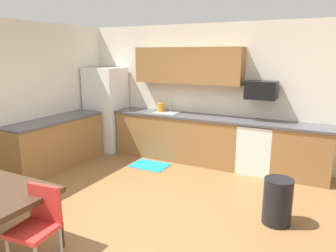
{
  "coord_description": "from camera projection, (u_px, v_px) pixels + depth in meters",
  "views": [
    {
      "loc": [
        2.24,
        -3.37,
        2.13
      ],
      "look_at": [
        0.0,
        1.0,
        1.0
      ],
      "focal_mm": 33.83,
      "sensor_mm": 36.0,
      "label": 1
    }
  ],
  "objects": [
    {
      "name": "oven_range",
      "position": [
        257.0,
        147.0,
        5.78
      ],
      "size": [
        0.6,
        0.6,
        0.91
      ],
      "color": "white",
      "rests_on": "ground"
    },
    {
      "name": "cabinet_run_left",
      "position": [
        56.0,
        144.0,
        6.01
      ],
      "size": [
        0.6,
        2.0,
        0.9
      ],
      "primitive_type": "cube",
      "color": "olive",
      "rests_on": "ground"
    },
    {
      "name": "countertop_back",
      "position": [
        198.0,
        117.0,
        6.19
      ],
      "size": [
        4.8,
        0.64,
        0.04
      ],
      "primitive_type": "cube",
      "color": "#4C4C51",
      "rests_on": "cabinet_run_back"
    },
    {
      "name": "microwave",
      "position": [
        261.0,
        90.0,
        5.63
      ],
      "size": [
        0.54,
        0.36,
        0.32
      ],
      "primitive_type": "cube",
      "color": "black"
    },
    {
      "name": "upper_cabinets_back",
      "position": [
        188.0,
        65.0,
        6.21
      ],
      "size": [
        2.2,
        0.34,
        0.7
      ],
      "primitive_type": "cube",
      "color": "olive"
    },
    {
      "name": "countertop_left",
      "position": [
        54.0,
        120.0,
        5.91
      ],
      "size": [
        0.64,
        2.0,
        0.04
      ],
      "primitive_type": "cube",
      "color": "#4C4C51",
      "rests_on": "cabinet_run_left"
    },
    {
      "name": "cabinet_run_back",
      "position": [
        177.0,
        137.0,
        6.49
      ],
      "size": [
        2.6,
        0.6,
        0.9
      ],
      "primitive_type": "cube",
      "color": "olive",
      "rests_on": "ground"
    },
    {
      "name": "chair_near_table",
      "position": [
        38.0,
        222.0,
        3.13
      ],
      "size": [
        0.44,
        0.44,
        0.85
      ],
      "color": "red",
      "rests_on": "ground"
    },
    {
      "name": "cabinet_run_back_right",
      "position": [
        302.0,
        154.0,
        5.44
      ],
      "size": [
        0.95,
        0.6,
        0.9
      ],
      "primitive_type": "cube",
      "color": "olive",
      "rests_on": "ground"
    },
    {
      "name": "floor_mat",
      "position": [
        150.0,
        165.0,
        6.15
      ],
      "size": [
        0.7,
        0.5,
        0.01
      ],
      "primitive_type": "cube",
      "color": "#198CBF",
      "rests_on": "ground"
    },
    {
      "name": "sink_basin",
      "position": [
        167.0,
        116.0,
        6.51
      ],
      "size": [
        0.48,
        0.4,
        0.14
      ],
      "primitive_type": "cube",
      "color": "#A5A8AD",
      "rests_on": "countertop_back"
    },
    {
      "name": "kettle",
      "position": [
        161.0,
        108.0,
        6.59
      ],
      "size": [
        0.14,
        0.14,
        0.2
      ],
      "primitive_type": "cylinder",
      "color": "orange",
      "rests_on": "countertop_back"
    },
    {
      "name": "sink_faucet",
      "position": [
        171.0,
        107.0,
        6.63
      ],
      "size": [
        0.02,
        0.02,
        0.24
      ],
      "primitive_type": "cylinder",
      "color": "#B2B5BA",
      "rests_on": "countertop_back"
    },
    {
      "name": "wall_back",
      "position": [
        205.0,
        93.0,
        6.39
      ],
      "size": [
        5.8,
        0.1,
        2.7
      ],
      "primitive_type": "cube",
      "color": "silver",
      "rests_on": "ground"
    },
    {
      "name": "trash_bin",
      "position": [
        277.0,
        201.0,
        4.01
      ],
      "size": [
        0.36,
        0.36,
        0.6
      ],
      "primitive_type": "cylinder",
      "color": "black",
      "rests_on": "ground"
    },
    {
      "name": "ground_plane",
      "position": [
        135.0,
        210.0,
        4.4
      ],
      "size": [
        12.0,
        12.0,
        0.0
      ],
      "primitive_type": "plane",
      "color": "olive"
    },
    {
      "name": "refrigerator",
      "position": [
        106.0,
        109.0,
        7.09
      ],
      "size": [
        0.76,
        0.7,
        1.83
      ],
      "primitive_type": "cube",
      "color": "white",
      "rests_on": "ground"
    }
  ]
}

